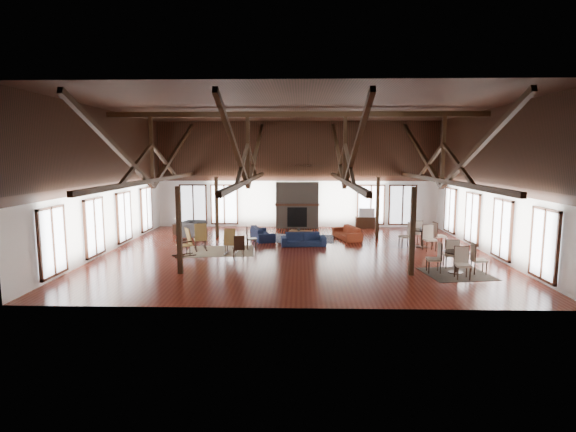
{
  "coord_description": "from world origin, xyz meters",
  "views": [
    {
      "loc": [
        0.18,
        -18.66,
        4.08
      ],
      "look_at": [
        -0.37,
        1.0,
        1.43
      ],
      "focal_mm": 28.0,
      "sensor_mm": 36.0,
      "label": 1
    }
  ],
  "objects_px": {
    "sofa_navy_front": "(303,239)",
    "coffee_table": "(300,232)",
    "sofa_navy_left": "(262,233)",
    "cafe_table_far": "(422,235)",
    "tv_console": "(366,222)",
    "sofa_orange": "(347,233)",
    "armchair": "(193,229)",
    "cafe_table_near": "(456,258)"
  },
  "relations": [
    {
      "from": "sofa_navy_front",
      "to": "cafe_table_far",
      "type": "height_order",
      "value": "cafe_table_far"
    },
    {
      "from": "cafe_table_near",
      "to": "tv_console",
      "type": "bearing_deg",
      "value": 99.65
    },
    {
      "from": "sofa_orange",
      "to": "cafe_table_near",
      "type": "height_order",
      "value": "cafe_table_near"
    },
    {
      "from": "tv_console",
      "to": "armchair",
      "type": "bearing_deg",
      "value": -162.46
    },
    {
      "from": "armchair",
      "to": "tv_console",
      "type": "bearing_deg",
      "value": -60.24
    },
    {
      "from": "sofa_orange",
      "to": "cafe_table_near",
      "type": "bearing_deg",
      "value": 10.28
    },
    {
      "from": "cafe_table_far",
      "to": "sofa_navy_front",
      "type": "bearing_deg",
      "value": 178.02
    },
    {
      "from": "armchair",
      "to": "cafe_table_far",
      "type": "bearing_deg",
      "value": -90.61
    },
    {
      "from": "cafe_table_far",
      "to": "cafe_table_near",
      "type": "bearing_deg",
      "value": -90.24
    },
    {
      "from": "sofa_navy_left",
      "to": "cafe_table_near",
      "type": "xyz_separation_m",
      "value": [
        7.32,
        -6.18,
        0.23
      ]
    },
    {
      "from": "cafe_table_far",
      "to": "tv_console",
      "type": "xyz_separation_m",
      "value": [
        -1.71,
        5.42,
        -0.24
      ]
    },
    {
      "from": "sofa_navy_front",
      "to": "sofa_navy_left",
      "type": "xyz_separation_m",
      "value": [
        -2.0,
        1.49,
        0.01
      ]
    },
    {
      "from": "armchair",
      "to": "tv_console",
      "type": "relative_size",
      "value": 0.95
    },
    {
      "from": "sofa_navy_left",
      "to": "tv_console",
      "type": "bearing_deg",
      "value": -74.05
    },
    {
      "from": "cafe_table_near",
      "to": "coffee_table",
      "type": "bearing_deg",
      "value": 130.84
    },
    {
      "from": "sofa_navy_left",
      "to": "sofa_orange",
      "type": "bearing_deg",
      "value": -103.68
    },
    {
      "from": "sofa_orange",
      "to": "armchair",
      "type": "relative_size",
      "value": 1.78
    },
    {
      "from": "sofa_navy_left",
      "to": "sofa_orange",
      "type": "xyz_separation_m",
      "value": [
        4.17,
        0.29,
        0.0
      ]
    },
    {
      "from": "coffee_table",
      "to": "tv_console",
      "type": "relative_size",
      "value": 0.96
    },
    {
      "from": "sofa_navy_front",
      "to": "sofa_orange",
      "type": "bearing_deg",
      "value": 34.03
    },
    {
      "from": "cafe_table_far",
      "to": "tv_console",
      "type": "relative_size",
      "value": 1.74
    },
    {
      "from": "sofa_navy_left",
      "to": "cafe_table_far",
      "type": "height_order",
      "value": "cafe_table_far"
    },
    {
      "from": "coffee_table",
      "to": "tv_console",
      "type": "height_order",
      "value": "tv_console"
    },
    {
      "from": "coffee_table",
      "to": "armchair",
      "type": "xyz_separation_m",
      "value": [
        -5.5,
        0.69,
        0.02
      ]
    },
    {
      "from": "sofa_orange",
      "to": "armchair",
      "type": "distance_m",
      "value": 7.82
    },
    {
      "from": "sofa_navy_left",
      "to": "cafe_table_near",
      "type": "distance_m",
      "value": 9.58
    },
    {
      "from": "sofa_navy_front",
      "to": "coffee_table",
      "type": "relative_size",
      "value": 1.71
    },
    {
      "from": "coffee_table",
      "to": "tv_console",
      "type": "bearing_deg",
      "value": 59.37
    },
    {
      "from": "sofa_navy_left",
      "to": "cafe_table_near",
      "type": "relative_size",
      "value": 1.02
    },
    {
      "from": "sofa_navy_front",
      "to": "coffee_table",
      "type": "bearing_deg",
      "value": 89.36
    },
    {
      "from": "armchair",
      "to": "cafe_table_far",
      "type": "distance_m",
      "value": 11.25
    },
    {
      "from": "cafe_table_far",
      "to": "tv_console",
      "type": "bearing_deg",
      "value": 107.47
    },
    {
      "from": "armchair",
      "to": "cafe_table_near",
      "type": "distance_m",
      "value": 13.0
    },
    {
      "from": "sofa_orange",
      "to": "coffee_table",
      "type": "distance_m",
      "value": 2.31
    },
    {
      "from": "tv_console",
      "to": "cafe_table_far",
      "type": "bearing_deg",
      "value": -72.53
    },
    {
      "from": "cafe_table_near",
      "to": "sofa_orange",
      "type": "bearing_deg",
      "value": 115.95
    },
    {
      "from": "armchair",
      "to": "sofa_navy_front",
      "type": "bearing_deg",
      "value": -100.12
    },
    {
      "from": "sofa_navy_left",
      "to": "coffee_table",
      "type": "xyz_separation_m",
      "value": [
        1.87,
        0.13,
        0.05
      ]
    },
    {
      "from": "sofa_navy_left",
      "to": "tv_console",
      "type": "distance_m",
      "value": 6.77
    },
    {
      "from": "sofa_navy_front",
      "to": "tv_console",
      "type": "relative_size",
      "value": 1.65
    },
    {
      "from": "sofa_navy_left",
      "to": "coffee_table",
      "type": "distance_m",
      "value": 1.87
    },
    {
      "from": "sofa_navy_front",
      "to": "sofa_navy_left",
      "type": "bearing_deg",
      "value": 137.95
    }
  ]
}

